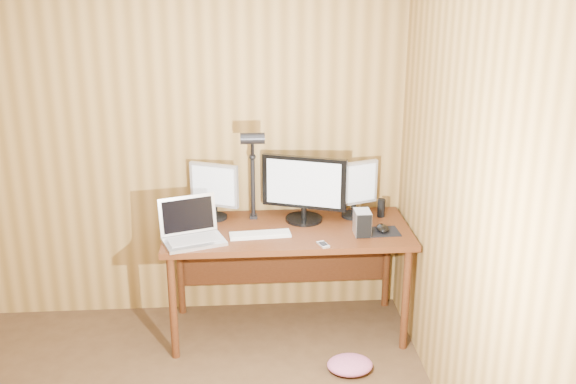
{
  "coord_description": "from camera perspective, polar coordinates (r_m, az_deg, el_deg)",
  "views": [
    {
      "loc": [
        0.64,
        -2.44,
        2.42
      ],
      "look_at": [
        0.93,
        1.58,
        1.02
      ],
      "focal_mm": 42.0,
      "sensor_mm": 36.0,
      "label": 1
    }
  ],
  "objects": [
    {
      "name": "monitor_right",
      "position": [
        4.56,
        5.63,
        0.34
      ],
      "size": [
        0.33,
        0.16,
        0.39
      ],
      "rotation": [
        0.0,
        0.0,
        0.36
      ],
      "color": "black",
      "rests_on": "desk"
    },
    {
      "name": "monitor_center",
      "position": [
        4.47,
        1.37,
        0.35
      ],
      "size": [
        0.55,
        0.25,
        0.45
      ],
      "rotation": [
        0.0,
        0.0,
        -0.35
      ],
      "color": "black",
      "rests_on": "desk"
    },
    {
      "name": "desk_lamp",
      "position": [
        4.38,
        -3.0,
        2.5
      ],
      "size": [
        0.15,
        0.22,
        0.67
      ],
      "rotation": [
        0.0,
        0.0,
        -0.27
      ],
      "color": "black",
      "rests_on": "desk"
    },
    {
      "name": "speaker",
      "position": [
        4.63,
        7.89,
        -1.35
      ],
      "size": [
        0.05,
        0.05,
        0.13
      ],
      "primitive_type": "cylinder",
      "color": "black",
      "rests_on": "desk"
    },
    {
      "name": "keyboard",
      "position": [
        4.3,
        -2.38,
        -3.61
      ],
      "size": [
        0.4,
        0.15,
        0.02
      ],
      "rotation": [
        0.0,
        0.0,
        0.09
      ],
      "color": "white",
      "rests_on": "desk"
    },
    {
      "name": "phone",
      "position": [
        4.16,
        3.0,
        -4.46
      ],
      "size": [
        0.08,
        0.11,
        0.01
      ],
      "rotation": [
        0.0,
        0.0,
        0.32
      ],
      "color": "silver",
      "rests_on": "desk"
    },
    {
      "name": "fabric_pile",
      "position": [
        4.31,
        5.26,
        -14.38
      ],
      "size": [
        0.29,
        0.24,
        0.09
      ],
      "primitive_type": null,
      "rotation": [
        0.0,
        0.0,
        0.03
      ],
      "color": "#B4577F",
      "rests_on": "floor"
    },
    {
      "name": "mouse",
      "position": [
        4.39,
        7.99,
        -3.07
      ],
      "size": [
        0.08,
        0.12,
        0.04
      ],
      "primitive_type": "ellipsoid",
      "rotation": [
        0.0,
        0.0,
        -0.08
      ],
      "color": "black",
      "rests_on": "mousepad"
    },
    {
      "name": "room_shell",
      "position": [
        2.78,
        -17.1,
        -6.62
      ],
      "size": [
        4.0,
        4.0,
        4.0
      ],
      "color": "#48311B",
      "rests_on": "ground"
    },
    {
      "name": "desk",
      "position": [
        4.52,
        -0.11,
        -4.18
      ],
      "size": [
        1.6,
        0.7,
        0.75
      ],
      "color": "#49220F",
      "rests_on": "floor"
    },
    {
      "name": "hard_drive",
      "position": [
        4.32,
        6.3,
        -2.6
      ],
      "size": [
        0.1,
        0.14,
        0.16
      ],
      "rotation": [
        0.0,
        0.0,
        0.0
      ],
      "color": "silver",
      "rests_on": "desk"
    },
    {
      "name": "monitor_left",
      "position": [
        4.53,
        -6.26,
        0.2
      ],
      "size": [
        0.33,
        0.16,
        0.39
      ],
      "rotation": [
        0.0,
        0.0,
        -0.4
      ],
      "color": "black",
      "rests_on": "desk"
    },
    {
      "name": "laptop",
      "position": [
        4.26,
        -8.19,
        -3.19
      ],
      "size": [
        0.44,
        0.38,
        0.26
      ],
      "rotation": [
        0.0,
        0.0,
        0.33
      ],
      "color": "silver",
      "rests_on": "desk"
    },
    {
      "name": "mousepad",
      "position": [
        4.4,
        7.98,
        -3.34
      ],
      "size": [
        0.22,
        0.19,
        0.0
      ],
      "primitive_type": "cube",
      "rotation": [
        0.0,
        0.0,
        0.05
      ],
      "color": "black",
      "rests_on": "desk"
    }
  ]
}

